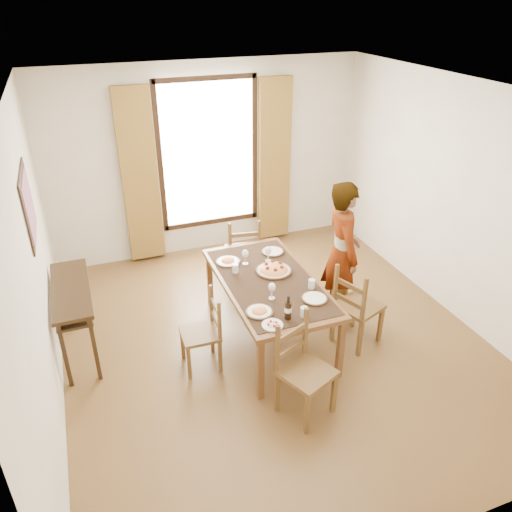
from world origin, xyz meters
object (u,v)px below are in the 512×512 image
object	(u,v)px
console_table	(72,297)
pasta_platter	(274,268)
dining_table	(269,285)
man	(342,253)

from	to	relation	value
console_table	pasta_platter	distance (m)	2.15
pasta_platter	dining_table	bearing A→B (deg)	-130.18
dining_table	pasta_platter	world-z (taller)	pasta_platter
man	pasta_platter	size ratio (longest dim) A/B	4.28
man	pasta_platter	xyz separation A→B (m)	(-0.82, 0.04, -0.05)
console_table	dining_table	bearing A→B (deg)	-14.20
console_table	dining_table	distance (m)	2.06
console_table	pasta_platter	size ratio (longest dim) A/B	3.00
console_table	dining_table	size ratio (longest dim) A/B	0.65
man	dining_table	bearing A→B (deg)	105.30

